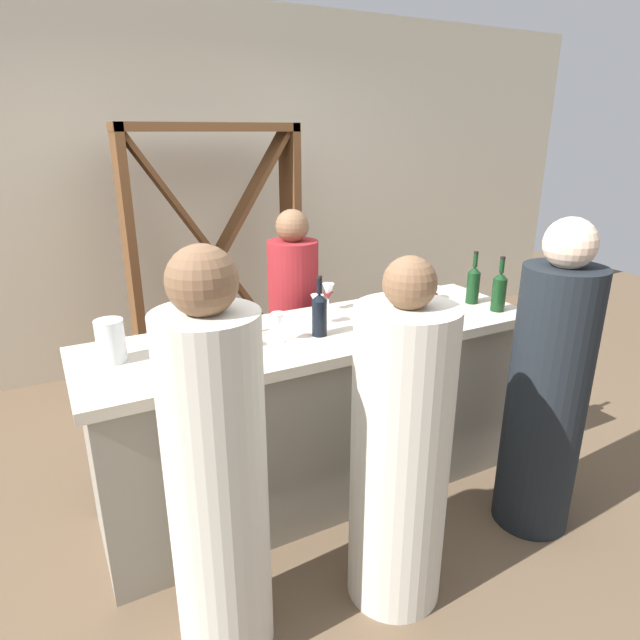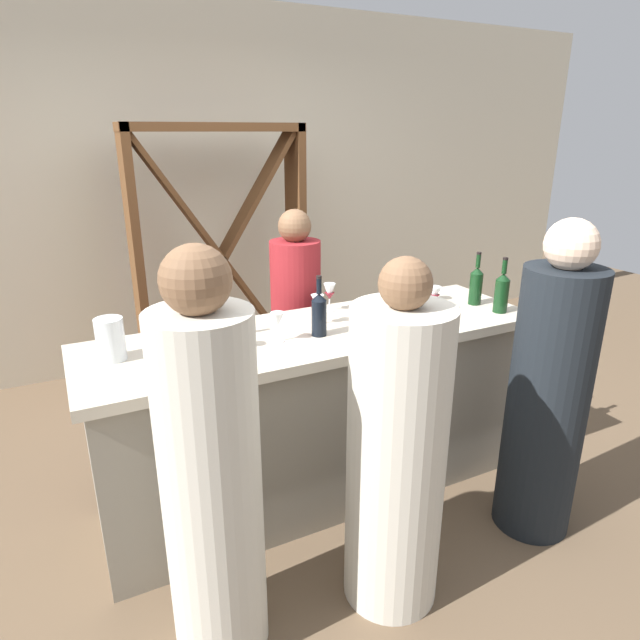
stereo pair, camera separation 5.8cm
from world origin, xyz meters
The scene contains 19 objects.
ground_plane centered at (0.00, 0.00, 0.00)m, with size 12.00×12.00×0.00m, color brown.
back_wall centered at (0.00, 2.20, 1.40)m, with size 8.00×0.10×2.80m, color beige.
bar_counter centered at (0.00, 0.00, 0.47)m, with size 2.30×0.69×0.93m.
wine_rack centered at (0.00, 1.65, 0.95)m, with size 1.28×0.28×1.91m.
wine_bottle_leftmost_near_black centered at (-0.58, 0.10, 1.05)m, with size 0.07×0.07×0.32m.
wine_bottle_second_left_near_black centered at (-0.04, -0.07, 1.04)m, with size 0.07×0.07×0.29m.
wine_bottle_center_dark_green centered at (0.97, -0.02, 1.04)m, with size 0.07×0.07×0.30m.
wine_bottle_second_right_dark_green centered at (0.99, -0.19, 1.04)m, with size 0.07×0.07×0.30m.
wine_glass_near_left centered at (-0.25, -0.05, 1.03)m, with size 0.06×0.06×0.14m.
wine_glass_near_center centered at (-0.49, -0.05, 1.03)m, with size 0.07×0.07×0.15m.
wine_glass_near_right centered at (0.67, -0.03, 1.02)m, with size 0.07×0.07×0.14m.
wine_glass_far_left centered at (0.02, 0.07, 1.04)m, with size 0.07×0.07×0.16m.
wine_glass_far_center centered at (0.75, 0.14, 1.03)m, with size 0.08×0.08×0.15m.
wine_glass_far_right centered at (0.18, 0.25, 1.03)m, with size 0.07×0.07×0.15m.
water_pitcher centered at (-0.96, 0.07, 1.02)m, with size 0.12×0.12×0.19m.
person_left_guest centered at (0.82, -0.71, 0.70)m, with size 0.44×0.44×1.52m.
person_center_guest centered at (-0.05, -0.75, 0.66)m, with size 0.42×0.42×1.45m.
person_right_guest centered at (-0.75, -0.65, 0.71)m, with size 0.43×0.43×1.54m.
person_server_behind centered at (0.15, 0.62, 0.67)m, with size 0.33×0.33×1.43m.
Camera 2 is at (-1.12, -2.23, 1.85)m, focal length 30.33 mm.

